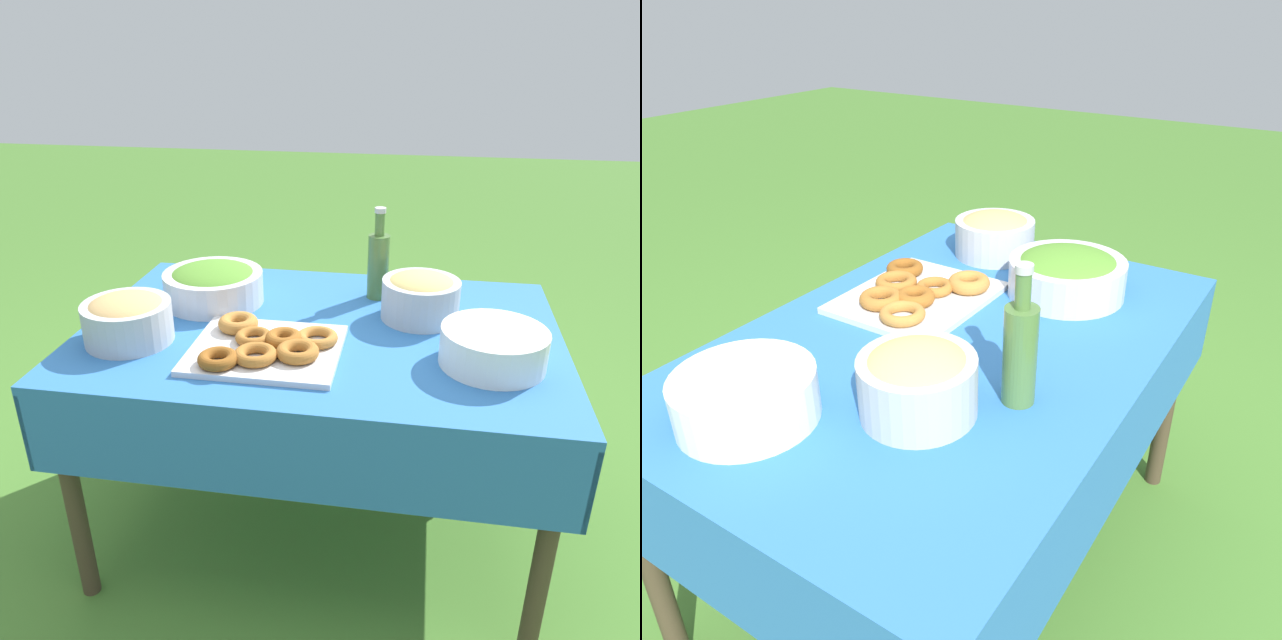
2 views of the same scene
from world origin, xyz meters
The scene contains 8 objects.
ground_plane centered at (0.00, 0.00, 0.00)m, with size 14.00×14.00×0.00m, color #477A2D.
picnic_table centered at (0.00, 0.00, 0.61)m, with size 1.33×0.89×0.71m.
salad_bowl centered at (0.36, -0.13, 0.77)m, with size 0.30×0.30×0.12m.
pasta_bowl centered at (-0.27, -0.11, 0.78)m, with size 0.22×0.22×0.14m.
donut_platter centered at (0.11, 0.18, 0.73)m, with size 0.39×0.34×0.05m.
plate_stack centered at (-0.46, 0.14, 0.76)m, with size 0.26×0.26×0.10m.
olive_oil_bottle centered at (-0.14, -0.25, 0.82)m, with size 0.07×0.07×0.29m.
bread_bowl centered at (0.50, 0.17, 0.78)m, with size 0.24×0.24×0.13m.
Camera 1 is at (-0.26, 1.57, 1.46)m, focal length 35.00 mm.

